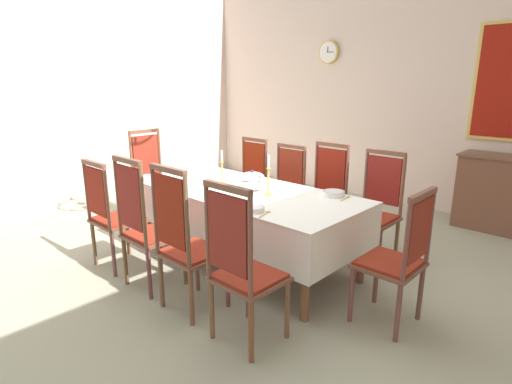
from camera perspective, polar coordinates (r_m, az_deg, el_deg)
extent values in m
cube|color=#9D9C84|center=(4.08, -2.86, -10.52)|extent=(7.02, 6.30, 0.04)
cube|color=beige|center=(6.32, 18.93, 14.42)|extent=(7.02, 0.08, 3.50)
cube|color=beige|center=(6.71, -25.32, 13.80)|extent=(0.08, 6.30, 3.50)
cylinder|color=brown|center=(4.56, -14.70, -3.11)|extent=(0.07, 0.07, 0.72)
cylinder|color=brown|center=(3.11, 6.90, -11.58)|extent=(0.07, 0.07, 0.72)
cylinder|color=brown|center=(5.01, -6.78, -1.03)|extent=(0.07, 0.07, 0.72)
cylinder|color=brown|center=(3.75, 14.46, -7.15)|extent=(0.07, 0.07, 0.72)
cube|color=brown|center=(3.92, -1.65, -0.73)|extent=(2.17, 0.90, 0.08)
cube|color=brown|center=(3.90, -1.66, 0.04)|extent=(2.29, 1.02, 0.03)
cube|color=white|center=(3.90, -1.66, 0.28)|extent=(2.31, 1.04, 0.00)
cube|color=white|center=(3.63, -7.37, -4.26)|extent=(2.31, 0.00, 0.39)
cube|color=white|center=(4.32, 3.16, -0.96)|extent=(2.31, 0.00, 0.39)
cube|color=white|center=(4.80, -11.38, 0.42)|extent=(0.00, 1.04, 0.39)
cube|color=white|center=(3.30, 12.73, -6.58)|extent=(0.00, 1.04, 0.39)
cylinder|color=brown|center=(4.48, -17.37, -5.52)|extent=(0.04, 0.04, 0.44)
cylinder|color=brown|center=(4.17, -14.75, -6.88)|extent=(0.04, 0.04, 0.44)
cylinder|color=brown|center=(4.33, -21.52, -6.63)|extent=(0.04, 0.04, 0.44)
cylinder|color=brown|center=(4.01, -19.13, -8.15)|extent=(0.04, 0.04, 0.44)
cube|color=brown|center=(4.16, -18.46, -3.79)|extent=(0.44, 0.42, 0.03)
cube|color=maroon|center=(4.15, -18.49, -3.47)|extent=(0.40, 0.38, 0.02)
cylinder|color=brown|center=(4.17, -22.38, 0.16)|extent=(0.03, 0.03, 0.57)
cylinder|color=brown|center=(3.83, -19.91, -0.88)|extent=(0.03, 0.03, 0.57)
cube|color=maroon|center=(3.99, -21.24, 0.05)|extent=(0.34, 0.02, 0.43)
cube|color=brown|center=(3.93, -21.59, 3.66)|extent=(0.40, 0.04, 0.04)
cylinder|color=brown|center=(4.95, -1.56, -2.80)|extent=(0.04, 0.04, 0.44)
cylinder|color=brown|center=(5.21, -4.53, -1.90)|extent=(0.04, 0.04, 0.44)
cylinder|color=brown|center=(5.20, 1.24, -1.90)|extent=(0.04, 0.04, 0.44)
cylinder|color=brown|center=(5.45, -1.73, -1.09)|extent=(0.04, 0.04, 0.44)
cube|color=brown|center=(5.14, -1.67, 0.58)|extent=(0.44, 0.42, 0.03)
cube|color=maroon|center=(5.13, -1.67, 0.84)|extent=(0.40, 0.38, 0.02)
cylinder|color=brown|center=(5.07, 1.39, 3.85)|extent=(0.03, 0.03, 0.57)
cylinder|color=brown|center=(5.34, -1.74, 4.42)|extent=(0.03, 0.03, 0.57)
cube|color=maroon|center=(5.20, -0.21, 4.45)|extent=(0.34, 0.02, 0.43)
cube|color=brown|center=(5.16, -0.22, 7.26)|extent=(0.40, 0.04, 0.04)
cylinder|color=brown|center=(4.00, -13.15, -7.70)|extent=(0.04, 0.04, 0.44)
cylinder|color=brown|center=(3.72, -9.83, -9.37)|extent=(0.04, 0.04, 0.44)
cylinder|color=brown|center=(3.84, -17.65, -9.08)|extent=(0.04, 0.04, 0.44)
cylinder|color=brown|center=(3.54, -14.55, -10.99)|extent=(0.04, 0.04, 0.44)
cube|color=brown|center=(3.68, -14.03, -5.94)|extent=(0.44, 0.42, 0.03)
cube|color=maroon|center=(3.67, -14.06, -5.58)|extent=(0.40, 0.38, 0.02)
cylinder|color=brown|center=(3.64, -18.56, -0.68)|extent=(0.03, 0.03, 0.68)
cylinder|color=brown|center=(3.32, -15.32, -1.97)|extent=(0.03, 0.03, 0.68)
cube|color=maroon|center=(3.47, -17.06, -0.76)|extent=(0.34, 0.02, 0.51)
cube|color=brown|center=(3.40, -17.46, 4.18)|extent=(0.40, 0.04, 0.04)
cylinder|color=brown|center=(4.58, 3.68, -4.35)|extent=(0.04, 0.04, 0.44)
cylinder|color=brown|center=(4.82, 0.19, -3.32)|extent=(0.04, 0.04, 0.44)
cylinder|color=brown|center=(4.85, 6.40, -3.29)|extent=(0.04, 0.04, 0.44)
cylinder|color=brown|center=(5.07, 2.97, -2.37)|extent=(0.04, 0.04, 0.44)
cube|color=brown|center=(4.76, 3.35, -0.65)|extent=(0.44, 0.42, 0.03)
cube|color=maroon|center=(4.75, 3.36, -0.37)|extent=(0.40, 0.38, 0.02)
cylinder|color=brown|center=(4.71, 6.71, 2.74)|extent=(0.03, 0.03, 0.55)
cylinder|color=brown|center=(4.95, 3.09, 3.42)|extent=(0.03, 0.03, 0.55)
cube|color=maroon|center=(4.82, 4.86, 3.41)|extent=(0.34, 0.02, 0.42)
cube|color=brown|center=(4.78, 4.93, 6.32)|extent=(0.40, 0.04, 0.04)
cylinder|color=brown|center=(3.59, -8.15, -10.19)|extent=(0.04, 0.04, 0.44)
cylinder|color=brown|center=(3.33, -3.95, -12.20)|extent=(0.04, 0.04, 0.44)
cylinder|color=brown|center=(3.41, -12.97, -11.94)|extent=(0.04, 0.04, 0.44)
cylinder|color=brown|center=(3.13, -8.94, -14.31)|extent=(0.04, 0.04, 0.44)
cube|color=brown|center=(3.26, -8.67, -8.47)|extent=(0.44, 0.42, 0.03)
cube|color=maroon|center=(3.25, -8.69, -8.07)|extent=(0.40, 0.38, 0.02)
cylinder|color=brown|center=(3.18, -13.80, -2.50)|extent=(0.03, 0.03, 0.69)
cylinder|color=brown|center=(2.88, -9.51, -4.17)|extent=(0.03, 0.03, 0.69)
cube|color=maroon|center=(3.02, -11.80, -2.68)|extent=(0.34, 0.02, 0.52)
cube|color=brown|center=(2.94, -12.12, 3.05)|extent=(0.40, 0.04, 0.04)
cylinder|color=brown|center=(4.27, 9.40, -6.00)|extent=(0.04, 0.04, 0.44)
cylinder|color=brown|center=(4.48, 5.37, -4.84)|extent=(0.04, 0.04, 0.44)
cylinder|color=brown|center=(4.56, 11.95, -4.75)|extent=(0.04, 0.04, 0.44)
cylinder|color=brown|center=(4.75, 8.05, -3.73)|extent=(0.04, 0.04, 0.44)
cube|color=brown|center=(4.44, 8.81, -1.98)|extent=(0.44, 0.42, 0.03)
cube|color=maroon|center=(4.43, 8.82, -1.68)|extent=(0.40, 0.38, 0.02)
cylinder|color=brown|center=(4.41, 12.47, 2.11)|extent=(0.03, 0.03, 0.63)
cylinder|color=brown|center=(4.61, 8.32, 2.89)|extent=(0.03, 0.03, 0.63)
cube|color=maroon|center=(4.50, 10.37, 2.90)|extent=(0.34, 0.02, 0.48)
cube|color=brown|center=(4.45, 10.54, 6.44)|extent=(0.40, 0.04, 0.04)
cylinder|color=brown|center=(3.19, -1.12, -13.51)|extent=(0.04, 0.04, 0.44)
cylinder|color=brown|center=(2.97, 4.35, -15.89)|extent=(0.04, 0.04, 0.44)
cylinder|color=brown|center=(2.98, -6.15, -15.87)|extent=(0.04, 0.04, 0.44)
cylinder|color=brown|center=(2.74, -0.66, -18.77)|extent=(0.04, 0.04, 0.44)
cube|color=brown|center=(2.85, -0.93, -11.94)|extent=(0.44, 0.42, 0.03)
cube|color=maroon|center=(2.84, -0.93, -11.50)|extent=(0.40, 0.38, 0.02)
cylinder|color=brown|center=(2.72, -6.73, -5.45)|extent=(0.03, 0.03, 0.66)
cylinder|color=brown|center=(2.46, -0.78, -7.70)|extent=(0.03, 0.03, 0.66)
cube|color=maroon|center=(2.57, -3.93, -5.84)|extent=(0.34, 0.02, 0.50)
cube|color=brown|center=(2.48, -4.05, 0.60)|extent=(0.40, 0.04, 0.04)
cylinder|color=brown|center=(4.00, 16.67, -7.99)|extent=(0.04, 0.04, 0.44)
cylinder|color=brown|center=(4.16, 11.99, -6.72)|extent=(0.04, 0.04, 0.44)
cylinder|color=brown|center=(4.30, 18.86, -6.50)|extent=(0.04, 0.04, 0.44)
cylinder|color=brown|center=(4.46, 14.42, -5.39)|extent=(0.04, 0.04, 0.44)
cube|color=brown|center=(4.15, 15.71, -3.63)|extent=(0.44, 0.42, 0.03)
cube|color=maroon|center=(4.14, 15.73, -3.31)|extent=(0.40, 0.38, 0.02)
cylinder|color=brown|center=(4.14, 19.63, 0.66)|extent=(0.03, 0.03, 0.62)
cylinder|color=brown|center=(4.31, 14.91, 1.57)|extent=(0.03, 0.03, 0.62)
cube|color=maroon|center=(4.22, 17.26, 1.53)|extent=(0.34, 0.02, 0.47)
cube|color=brown|center=(4.16, 17.56, 5.23)|extent=(0.40, 0.04, 0.04)
cylinder|color=brown|center=(5.12, -10.50, -2.44)|extent=(0.04, 0.04, 0.44)
cylinder|color=brown|center=(4.92, -14.06, -3.39)|extent=(0.04, 0.04, 0.44)
cylinder|color=brown|center=(5.40, -12.78, -1.62)|extent=(0.04, 0.04, 0.44)
cylinder|color=brown|center=(5.21, -16.22, -2.48)|extent=(0.04, 0.04, 0.44)
cube|color=brown|center=(5.10, -13.54, 0.03)|extent=(0.42, 0.44, 0.03)
cube|color=maroon|center=(5.09, -13.56, 0.30)|extent=(0.38, 0.40, 0.02)
cylinder|color=brown|center=(5.28, -13.17, 4.60)|extent=(0.03, 0.03, 0.70)
cylinder|color=brown|center=(5.08, -16.82, 3.93)|extent=(0.03, 0.03, 0.70)
cube|color=maroon|center=(5.17, -14.99, 4.65)|extent=(0.02, 0.34, 0.53)
cube|color=brown|center=(5.12, -15.23, 8.10)|extent=(0.04, 0.40, 0.04)
cylinder|color=brown|center=(3.21, 13.07, -13.69)|extent=(0.04, 0.04, 0.44)
cylinder|color=brown|center=(3.52, 16.28, -11.29)|extent=(0.04, 0.04, 0.44)
cylinder|color=brown|center=(3.08, 19.06, -15.56)|extent=(0.04, 0.04, 0.44)
cylinder|color=brown|center=(3.39, 21.81, -12.82)|extent=(0.04, 0.04, 0.44)
cube|color=brown|center=(3.19, 17.90, -9.60)|extent=(0.42, 0.44, 0.03)
cube|color=maroon|center=(3.18, 17.94, -9.20)|extent=(0.38, 0.40, 0.02)
cylinder|color=brown|center=(2.85, 20.11, -6.53)|extent=(0.03, 0.03, 0.56)
cylinder|color=brown|center=(3.19, 22.93, -4.47)|extent=(0.03, 0.03, 0.56)
cube|color=maroon|center=(3.01, 21.65, -4.94)|extent=(0.02, 0.34, 0.42)
cube|color=brown|center=(2.94, 22.13, -0.34)|extent=(0.04, 0.40, 0.04)
cylinder|color=white|center=(3.82, -0.54, 0.18)|extent=(0.14, 0.14, 0.02)
ellipsoid|color=white|center=(3.81, -0.54, 1.15)|extent=(0.25, 0.25, 0.11)
ellipsoid|color=white|center=(3.79, -0.54, 2.13)|extent=(0.23, 0.23, 0.09)
sphere|color=#294E88|center=(3.78, -0.55, 2.85)|extent=(0.03, 0.03, 0.03)
cylinder|color=gold|center=(4.11, -4.68, 1.17)|extent=(0.07, 0.07, 0.02)
cylinder|color=gold|center=(4.09, -4.71, 2.70)|extent=(0.02, 0.02, 0.21)
cone|color=gold|center=(4.06, -4.75, 4.22)|extent=(0.04, 0.04, 0.02)
cylinder|color=silver|center=(4.05, -4.77, 5.05)|extent=(0.02, 0.02, 0.10)
cylinder|color=gold|center=(3.69, 1.70, -0.40)|extent=(0.07, 0.07, 0.02)
cylinder|color=gold|center=(3.66, 1.71, 1.51)|extent=(0.02, 0.02, 0.24)
cone|color=gold|center=(3.63, 1.73, 3.43)|extent=(0.04, 0.04, 0.02)
cylinder|color=silver|center=(3.62, 1.73, 4.36)|extent=(0.02, 0.02, 0.10)
cylinder|color=white|center=(3.75, 10.71, -0.20)|extent=(0.19, 0.19, 0.05)
cylinder|color=white|center=(3.75, 10.71, -0.09)|extent=(0.16, 0.16, 0.03)
torus|color=#294E88|center=(3.74, 10.72, 0.10)|extent=(0.19, 0.19, 0.01)
cylinder|color=white|center=(3.26, -0.10, -2.38)|extent=(0.15, 0.15, 0.04)
cylinder|color=white|center=(3.25, -0.10, -2.29)|extent=(0.12, 0.12, 0.03)
torus|color=#294E88|center=(3.25, -0.10, -2.12)|extent=(0.15, 0.15, 0.01)
cylinder|color=white|center=(4.42, -14.38, 1.92)|extent=(0.20, 0.20, 0.05)
cylinder|color=white|center=(4.41, -14.38, 2.00)|extent=(0.16, 0.16, 0.03)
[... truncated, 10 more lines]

